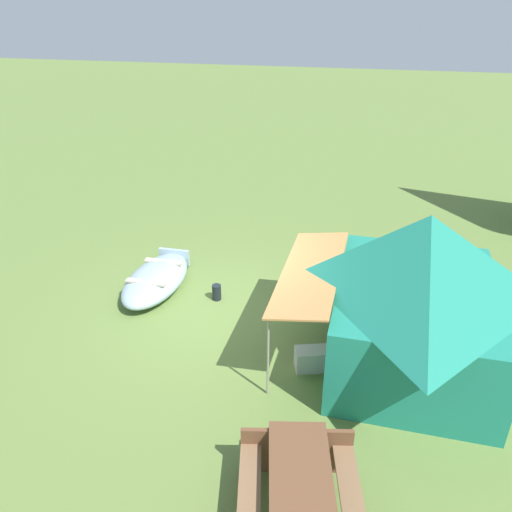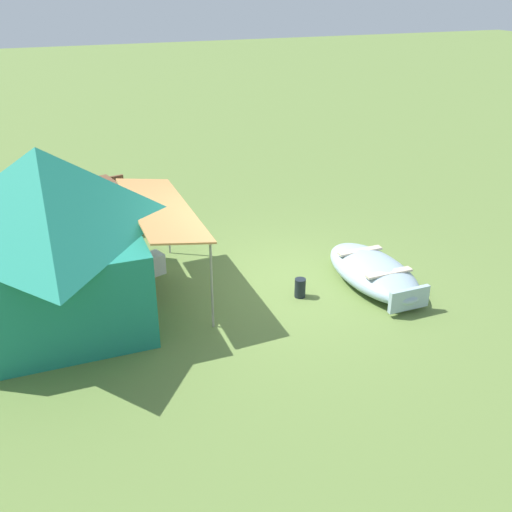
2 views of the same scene
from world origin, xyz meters
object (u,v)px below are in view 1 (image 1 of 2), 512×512
(picnic_table, at_px, (300,499))
(fuel_can, at_px, (217,292))
(cooler_box, at_px, (313,359))
(beached_rowboat, at_px, (156,279))
(canvas_cabin_tent, at_px, (418,290))

(picnic_table, bearing_deg, fuel_can, -151.19)
(picnic_table, height_order, cooler_box, picnic_table)
(picnic_table, xyz_separation_m, cooler_box, (-2.85, -0.26, -0.29))
(beached_rowboat, distance_m, cooler_box, 3.96)
(picnic_table, height_order, fuel_can, picnic_table)
(picnic_table, bearing_deg, canvas_cabin_tent, 160.21)
(beached_rowboat, relative_size, canvas_cabin_tent, 0.64)
(beached_rowboat, distance_m, fuel_can, 1.35)
(fuel_can, bearing_deg, beached_rowboat, -92.61)
(fuel_can, bearing_deg, picnic_table, 28.81)
(cooler_box, bearing_deg, canvas_cabin_tent, 112.61)
(beached_rowboat, xyz_separation_m, picnic_table, (4.57, 3.83, 0.23))
(canvas_cabin_tent, relative_size, fuel_can, 11.06)
(picnic_table, relative_size, fuel_can, 6.28)
(canvas_cabin_tent, bearing_deg, picnic_table, -19.79)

